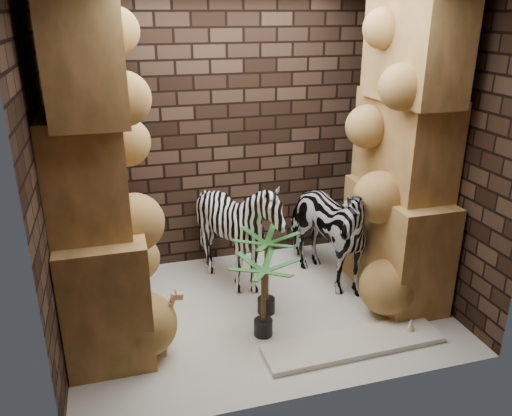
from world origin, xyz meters
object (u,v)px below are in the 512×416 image
object	(u,v)px
zebra_left	(238,237)
palm_front	(266,274)
giraffe_toy	(154,326)
zebra_right	(322,221)
palm_back	(263,299)
surfboard	(353,344)

from	to	relation	value
zebra_left	palm_front	xyz separation A→B (m)	(0.13, -0.56, -0.16)
giraffe_toy	palm_front	size ratio (longest dim) A/B	0.73
zebra_right	zebra_left	xyz separation A→B (m)	(-0.86, 0.15, -0.14)
zebra_left	giraffe_toy	distance (m)	1.39
palm_front	palm_back	xyz separation A→B (m)	(-0.13, -0.34, -0.05)
palm_front	giraffe_toy	bearing A→B (deg)	-160.13
giraffe_toy	surfboard	world-z (taller)	giraffe_toy
zebra_right	surfboard	bearing A→B (deg)	-113.49
palm_front	palm_back	world-z (taller)	palm_front
palm_back	giraffe_toy	bearing A→B (deg)	-176.91
zebra_left	palm_back	xyz separation A→B (m)	(-0.00, -0.91, -0.20)
zebra_right	palm_back	size ratio (longest dim) A/B	1.91
giraffe_toy	palm_front	xyz separation A→B (m)	(1.10, 0.40, 0.11)
zebra_left	surfboard	size ratio (longest dim) A/B	0.78
zebra_left	giraffe_toy	size ratio (longest dim) A/B	2.07
zebra_right	giraffe_toy	world-z (taller)	zebra_right
zebra_right	zebra_left	distance (m)	0.89
zebra_right	palm_front	world-z (taller)	zebra_right
giraffe_toy	palm_back	world-z (taller)	palm_back
zebra_left	palm_back	distance (m)	0.93
palm_back	surfboard	world-z (taller)	palm_back
zebra_right	giraffe_toy	size ratio (longest dim) A/B	2.32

